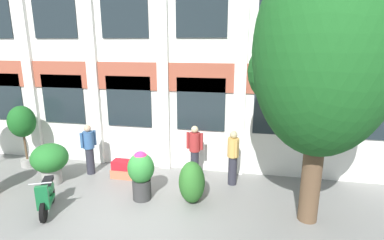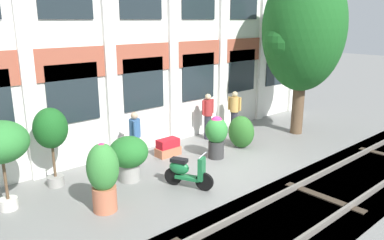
% 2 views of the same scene
% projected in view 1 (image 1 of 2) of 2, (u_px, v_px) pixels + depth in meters
% --- Properties ---
extents(ground_plane, '(80.00, 80.00, 0.00)m').
position_uv_depth(ground_plane, '(135.00, 210.00, 7.66)').
color(ground_plane, slate).
extents(apartment_facade, '(14.95, 0.64, 8.34)m').
position_uv_depth(apartment_facade, '(165.00, 43.00, 9.51)').
color(apartment_facade, silver).
rests_on(apartment_facade, ground).
extents(broadleaf_tree, '(3.17, 3.02, 6.28)m').
position_uv_depth(broadleaf_tree, '(324.00, 56.00, 6.29)').
color(broadleaf_tree, brown).
rests_on(broadleaf_tree, ground).
extents(potted_plant_square_trough, '(0.80, 0.43, 0.56)m').
position_uv_depth(potted_plant_square_trough, '(124.00, 169.00, 9.47)').
color(potted_plant_square_trough, '#B76647').
rests_on(potted_plant_square_trough, ground).
extents(potted_plant_low_pan, '(0.87, 0.87, 2.13)m').
position_uv_depth(potted_plant_low_pan, '(22.00, 124.00, 10.01)').
color(potted_plant_low_pan, gray).
rests_on(potted_plant_low_pan, ground).
extents(potted_plant_stone_basin, '(1.07, 1.07, 1.25)m').
position_uv_depth(potted_plant_stone_basin, '(50.00, 160.00, 8.94)').
color(potted_plant_stone_basin, gray).
rests_on(potted_plant_stone_basin, ground).
extents(potted_plant_ribbed_drum, '(0.71, 0.71, 1.37)m').
position_uv_depth(potted_plant_ribbed_drum, '(141.00, 172.00, 8.02)').
color(potted_plant_ribbed_drum, '#333333').
rests_on(potted_plant_ribbed_drum, ground).
extents(scooter_second_parked, '(0.75, 1.29, 0.98)m').
position_uv_depth(scooter_second_parked, '(47.00, 194.00, 7.55)').
color(scooter_second_parked, black).
rests_on(scooter_second_parked, ground).
extents(resident_by_doorway, '(0.34, 0.46, 1.65)m').
position_uv_depth(resident_by_doorway, '(89.00, 148.00, 9.59)').
color(resident_by_doorway, '#282833').
rests_on(resident_by_doorway, ground).
extents(resident_watching_tracks, '(0.34, 0.49, 1.67)m').
position_uv_depth(resident_watching_tracks, '(233.00, 156.00, 8.85)').
color(resident_watching_tracks, '#282833').
rests_on(resident_watching_tracks, ground).
extents(resident_near_plants, '(0.53, 0.34, 1.70)m').
position_uv_depth(resident_near_plants, '(195.00, 150.00, 9.29)').
color(resident_near_plants, '#282833').
rests_on(resident_near_plants, ground).
extents(topiary_hedge, '(0.89, 1.06, 1.12)m').
position_uv_depth(topiary_hedge, '(192.00, 182.00, 7.96)').
color(topiary_hedge, '#286023').
rests_on(topiary_hedge, ground).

